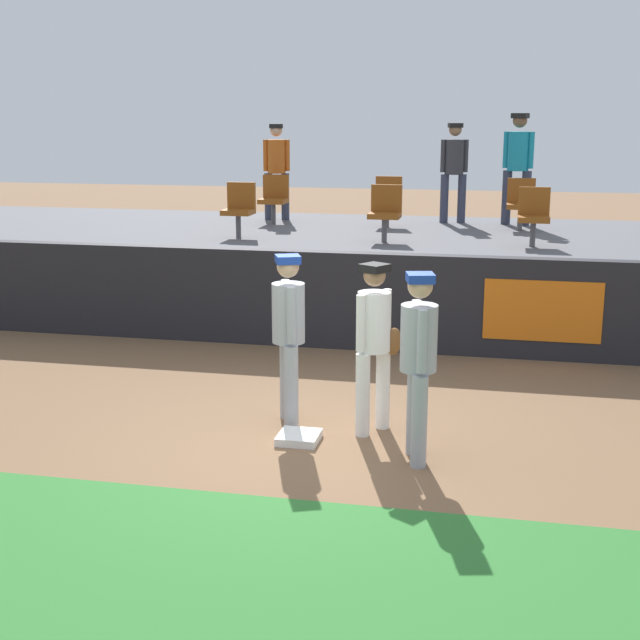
% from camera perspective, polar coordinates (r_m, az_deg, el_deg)
% --- Properties ---
extents(ground_plane, '(60.00, 60.00, 0.00)m').
position_cam_1_polar(ground_plane, '(8.65, -1.10, -8.04)').
color(ground_plane, brown).
extents(grass_foreground_strip, '(18.00, 2.80, 0.01)m').
position_cam_1_polar(grass_foreground_strip, '(6.33, -6.81, -16.56)').
color(grass_foreground_strip, '#2D722D').
rests_on(grass_foreground_strip, ground_plane).
extents(first_base, '(0.40, 0.40, 0.08)m').
position_cam_1_polar(first_base, '(8.69, -1.39, -7.67)').
color(first_base, white).
rests_on(first_base, ground_plane).
extents(player_fielder_home, '(0.52, 0.46, 1.73)m').
position_cam_1_polar(player_fielder_home, '(8.68, 3.59, -1.08)').
color(player_fielder_home, white).
rests_on(player_fielder_home, ground_plane).
extents(player_runner_visitor, '(0.41, 0.48, 1.77)m').
position_cam_1_polar(player_runner_visitor, '(7.98, 6.43, -2.22)').
color(player_runner_visitor, '#9EA3AD').
rests_on(player_runner_visitor, ground_plane).
extents(player_coach_visitor, '(0.44, 0.47, 1.77)m').
position_cam_1_polar(player_coach_visitor, '(8.92, -2.07, -0.48)').
color(player_coach_visitor, '#9EA3AD').
rests_on(player_coach_visitor, ground_plane).
extents(field_wall, '(18.00, 0.26, 1.33)m').
position_cam_1_polar(field_wall, '(11.90, 2.92, 1.23)').
color(field_wall, black).
rests_on(field_wall, ground_plane).
extents(bleacher_platform, '(18.00, 4.80, 1.28)m').
position_cam_1_polar(bleacher_platform, '(14.40, 4.51, 3.22)').
color(bleacher_platform, '#59595E').
rests_on(bleacher_platform, ground_plane).
extents(seat_back_right, '(0.45, 0.44, 0.84)m').
position_cam_1_polar(seat_back_right, '(14.80, 12.96, 7.55)').
color(seat_back_right, '#4C4C51').
rests_on(seat_back_right, bleacher_platform).
extents(seat_back_center, '(0.45, 0.44, 0.84)m').
position_cam_1_polar(seat_back_center, '(14.93, 4.44, 7.89)').
color(seat_back_center, '#4C4C51').
rests_on(seat_back_center, bleacher_platform).
extents(seat_front_center, '(0.46, 0.44, 0.84)m').
position_cam_1_polar(seat_front_center, '(13.13, 4.28, 7.16)').
color(seat_front_center, '#4C4C51').
rests_on(seat_front_center, bleacher_platform).
extents(seat_front_left, '(0.45, 0.44, 0.84)m').
position_cam_1_polar(seat_front_left, '(13.62, -5.28, 7.36)').
color(seat_front_left, '#4C4C51').
rests_on(seat_front_left, bleacher_platform).
extents(seat_front_right, '(0.45, 0.44, 0.84)m').
position_cam_1_polar(seat_front_right, '(13.01, 13.77, 6.76)').
color(seat_front_right, '#4C4C51').
rests_on(seat_front_right, bleacher_platform).
extents(seat_back_left, '(0.45, 0.44, 0.84)m').
position_cam_1_polar(seat_back_left, '(15.32, -3.00, 8.05)').
color(seat_back_left, '#4C4C51').
rests_on(seat_back_left, bleacher_platform).
extents(spectator_hooded, '(0.51, 0.44, 1.88)m').
position_cam_1_polar(spectator_hooded, '(15.46, 12.79, 10.09)').
color(spectator_hooded, '#33384C').
rests_on(spectator_hooded, bleacher_platform).
extents(spectator_capped, '(0.47, 0.39, 1.72)m').
position_cam_1_polar(spectator_capped, '(15.56, 8.74, 9.93)').
color(spectator_capped, '#33384C').
rests_on(spectator_capped, bleacher_platform).
extents(spectator_casual, '(0.47, 0.38, 1.70)m').
position_cam_1_polar(spectator_casual, '(15.86, -2.85, 10.08)').
color(spectator_casual, '#33384C').
rests_on(spectator_casual, bleacher_platform).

